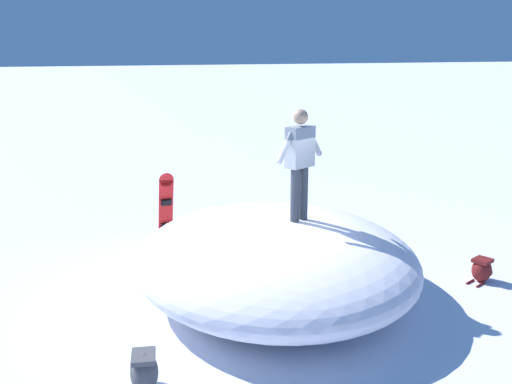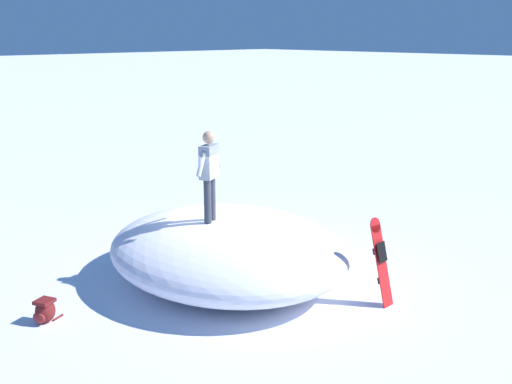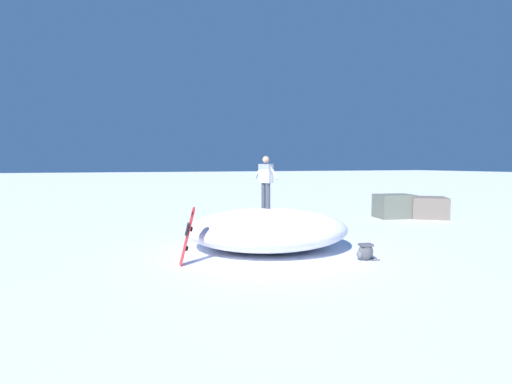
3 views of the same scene
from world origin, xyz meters
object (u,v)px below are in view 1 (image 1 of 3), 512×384
at_px(snowboarder_standing, 300,157).
at_px(backpack_far, 144,371).
at_px(snowboard_primary_upright, 166,210).
at_px(backpack_near, 482,269).

relative_size(snowboarder_standing, backpack_far, 2.59).
xyz_separation_m(snowboarder_standing, backpack_far, (2.74, 1.89, -1.97)).
height_order(snowboarder_standing, snowboard_primary_upright, snowboarder_standing).
bearing_deg(backpack_far, snowboard_primary_upright, -104.65).
xyz_separation_m(backpack_near, backpack_far, (5.85, 1.31, 0.03)).
distance_m(snowboard_primary_upright, backpack_near, 5.77).
bearing_deg(snowboard_primary_upright, backpack_far, 75.35).
height_order(snowboarder_standing, backpack_near, snowboarder_standing).
bearing_deg(snowboard_primary_upright, backpack_near, 143.71).
bearing_deg(snowboarder_standing, snowboard_primary_upright, -61.83).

